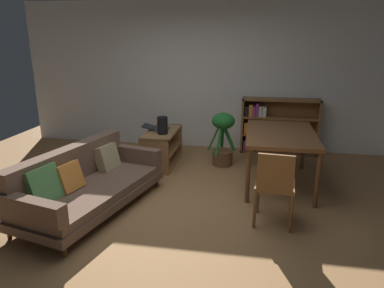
{
  "coord_description": "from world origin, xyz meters",
  "views": [
    {
      "loc": [
        1.0,
        -3.84,
        2.01
      ],
      "look_at": [
        0.25,
        0.38,
        0.72
      ],
      "focal_mm": 32.84,
      "sensor_mm": 36.0,
      "label": 1
    }
  ],
  "objects_px": {
    "media_console": "(162,148)",
    "dining_table": "(281,137)",
    "fabric_couch": "(86,182)",
    "open_laptop": "(157,128)",
    "desk_speaker": "(162,125)",
    "dining_chair_near": "(275,184)",
    "potted_floor_plant": "(223,137)",
    "bookshelf": "(274,125)"
  },
  "relations": [
    {
      "from": "open_laptop",
      "to": "dining_table",
      "type": "relative_size",
      "value": 0.3
    },
    {
      "from": "open_laptop",
      "to": "desk_speaker",
      "type": "bearing_deg",
      "value": -58.93
    },
    {
      "from": "desk_speaker",
      "to": "bookshelf",
      "type": "height_order",
      "value": "bookshelf"
    },
    {
      "from": "potted_floor_plant",
      "to": "dining_chair_near",
      "type": "relative_size",
      "value": 1.0
    },
    {
      "from": "potted_floor_plant",
      "to": "media_console",
      "type": "bearing_deg",
      "value": -172.58
    },
    {
      "from": "potted_floor_plant",
      "to": "dining_table",
      "type": "xyz_separation_m",
      "value": [
        0.86,
        -0.67,
        0.22
      ]
    },
    {
      "from": "media_console",
      "to": "bookshelf",
      "type": "bearing_deg",
      "value": 28.1
    },
    {
      "from": "potted_floor_plant",
      "to": "dining_chair_near",
      "type": "bearing_deg",
      "value": -68.54
    },
    {
      "from": "open_laptop",
      "to": "fabric_couch",
      "type": "bearing_deg",
      "value": -102.38
    },
    {
      "from": "media_console",
      "to": "dining_table",
      "type": "bearing_deg",
      "value": -16.12
    },
    {
      "from": "potted_floor_plant",
      "to": "open_laptop",
      "type": "bearing_deg",
      "value": -178.63
    },
    {
      "from": "dining_table",
      "to": "fabric_couch",
      "type": "bearing_deg",
      "value": -153.2
    },
    {
      "from": "dining_table",
      "to": "bookshelf",
      "type": "xyz_separation_m",
      "value": [
        -0.01,
        1.52,
        -0.19
      ]
    },
    {
      "from": "potted_floor_plant",
      "to": "dining_chair_near",
      "type": "distance_m",
      "value": 2.02
    },
    {
      "from": "fabric_couch",
      "to": "dining_chair_near",
      "type": "relative_size",
      "value": 2.44
    },
    {
      "from": "fabric_couch",
      "to": "desk_speaker",
      "type": "relative_size",
      "value": 7.7
    },
    {
      "from": "dining_chair_near",
      "to": "fabric_couch",
      "type": "bearing_deg",
      "value": 179.35
    },
    {
      "from": "media_console",
      "to": "open_laptop",
      "type": "distance_m",
      "value": 0.34
    },
    {
      "from": "open_laptop",
      "to": "potted_floor_plant",
      "type": "relative_size",
      "value": 0.51
    },
    {
      "from": "potted_floor_plant",
      "to": "bookshelf",
      "type": "bearing_deg",
      "value": 45.1
    },
    {
      "from": "desk_speaker",
      "to": "fabric_couch",
      "type": "bearing_deg",
      "value": -109.82
    },
    {
      "from": "media_console",
      "to": "dining_table",
      "type": "height_order",
      "value": "dining_table"
    },
    {
      "from": "fabric_couch",
      "to": "desk_speaker",
      "type": "distance_m",
      "value": 1.7
    },
    {
      "from": "dining_chair_near",
      "to": "potted_floor_plant",
      "type": "bearing_deg",
      "value": 111.46
    },
    {
      "from": "media_console",
      "to": "bookshelf",
      "type": "distance_m",
      "value": 2.11
    },
    {
      "from": "open_laptop",
      "to": "dining_table",
      "type": "height_order",
      "value": "dining_table"
    },
    {
      "from": "desk_speaker",
      "to": "dining_table",
      "type": "relative_size",
      "value": 0.19
    },
    {
      "from": "fabric_couch",
      "to": "open_laptop",
      "type": "xyz_separation_m",
      "value": [
        0.4,
        1.83,
        0.25
      ]
    },
    {
      "from": "desk_speaker",
      "to": "dining_chair_near",
      "type": "xyz_separation_m",
      "value": [
        1.67,
        -1.59,
        -0.2
      ]
    },
    {
      "from": "dining_table",
      "to": "bookshelf",
      "type": "distance_m",
      "value": 1.54
    },
    {
      "from": "media_console",
      "to": "dining_chair_near",
      "type": "height_order",
      "value": "dining_chair_near"
    },
    {
      "from": "potted_floor_plant",
      "to": "bookshelf",
      "type": "xyz_separation_m",
      "value": [
        0.85,
        0.86,
        0.03
      ]
    },
    {
      "from": "open_laptop",
      "to": "bookshelf",
      "type": "distance_m",
      "value": 2.14
    },
    {
      "from": "fabric_couch",
      "to": "open_laptop",
      "type": "relative_size",
      "value": 4.74
    },
    {
      "from": "open_laptop",
      "to": "bookshelf",
      "type": "height_order",
      "value": "bookshelf"
    },
    {
      "from": "dining_chair_near",
      "to": "open_laptop",
      "type": "bearing_deg",
      "value": 134.68
    },
    {
      "from": "potted_floor_plant",
      "to": "dining_chair_near",
      "type": "height_order",
      "value": "potted_floor_plant"
    },
    {
      "from": "dining_table",
      "to": "desk_speaker",
      "type": "bearing_deg",
      "value": 168.31
    },
    {
      "from": "open_laptop",
      "to": "dining_chair_near",
      "type": "bearing_deg",
      "value": -45.32
    },
    {
      "from": "dining_chair_near",
      "to": "bookshelf",
      "type": "xyz_separation_m",
      "value": [
        0.11,
        2.74,
        0.01
      ]
    },
    {
      "from": "dining_table",
      "to": "dining_chair_near",
      "type": "relative_size",
      "value": 1.69
    },
    {
      "from": "desk_speaker",
      "to": "dining_table",
      "type": "height_order",
      "value": "desk_speaker"
    }
  ]
}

